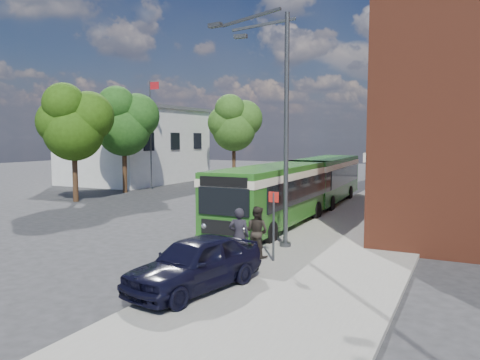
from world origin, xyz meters
The scene contains 15 objects.
ground centered at (0.00, 0.00, 0.00)m, with size 120.00×120.00×0.00m, color #28282A.
pavement centered at (7.00, 8.00, 0.07)m, with size 6.00×48.00×0.15m, color gray.
kerb_line centered at (3.95, 8.00, 0.01)m, with size 0.12×48.00×0.01m, color beige.
white_building centered at (-18.00, 18.00, 3.66)m, with size 9.40×13.40×7.30m.
flagpole centered at (-12.45, 13.00, 4.94)m, with size 0.95×0.10×9.00m.
street_lamp centered at (4.84, -2.00, 4.79)m, with size 2.96×2.38×9.00m.
bus_stop_sign centered at (5.60, -4.20, 1.51)m, with size 0.35×0.08×2.52m.
bus_front centered at (3.20, 2.11, 1.83)m, with size 2.69×11.21×3.02m.
bus_rear centered at (3.00, 11.07, 1.83)m, with size 3.07×10.71×3.02m.
parked_car centered at (4.80, -7.97, 0.90)m, with size 1.77×4.39×1.50m, color black.
pedestrian_a centered at (4.73, -5.08, 1.10)m, with size 0.69×0.45×1.89m, color black.
pedestrian_b centered at (4.87, -3.96, 1.05)m, with size 0.88×0.68×1.81m, color black.
tree_left centered at (-12.44, 4.52, 5.38)m, with size 4.70×4.46×7.93m.
tree_mid centered at (-12.91, 10.15, 5.62)m, with size 4.91×4.67×8.29m.
tree_right centered at (-9.65, 22.75, 5.80)m, with size 5.07×4.82×8.55m.
Camera 1 is at (11.53, -18.76, 4.36)m, focal length 35.00 mm.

